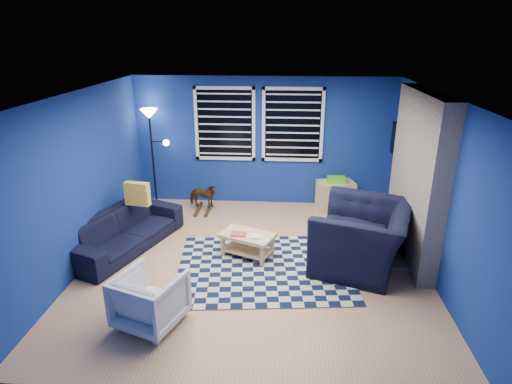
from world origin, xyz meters
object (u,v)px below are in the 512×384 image
armchair_bent (150,299)px  coffee_table (247,240)px  armchair_big (361,237)px  sofa (124,230)px  floor_lamp (151,127)px  rocking_horse (203,196)px  cabinet (335,195)px  tv (399,143)px

armchair_bent → coffee_table: size_ratio=0.79×
armchair_big → coffee_table: (-1.68, 0.15, -0.19)m
sofa → armchair_big: armchair_big is taller
armchair_big → coffee_table: bearing=-76.6°
floor_lamp → sofa: bearing=-89.1°
armchair_bent → sofa: bearing=-41.5°
sofa → rocking_horse: sofa is taller
sofa → cabinet: size_ratio=2.76×
armchair_bent → rocking_horse: 3.40m
armchair_big → cabinet: armchair_big is taller
sofa → armchair_big: (3.66, -0.29, 0.16)m
armchair_bent → rocking_horse: (-0.02, 3.40, -0.02)m
coffee_table → armchair_big: bearing=-5.1°
sofa → floor_lamp: bearing=21.2°
armchair_bent → coffee_table: bearing=-100.2°
tv → cabinet: bearing=166.9°
armchair_big → armchair_bent: bearing=-41.6°
armchair_bent → floor_lamp: floor_lamp is taller
tv → sofa: (-4.55, -1.63, -1.09)m
tv → cabinet: tv is taller
tv → armchair_bent: size_ratio=1.38×
armchair_big → sofa: bearing=-76.1°
coffee_table → cabinet: (1.54, 2.02, 0.01)m
armchair_big → coffee_table: armchair_big is taller
sofa → rocking_horse: size_ratio=3.65×
sofa → armchair_bent: (0.99, -1.83, 0.02)m
sofa → floor_lamp: 2.26m
tv → armchair_bent: (-3.56, -3.47, -1.07)m
armchair_big → armchair_bent: 3.09m
coffee_table → cabinet: cabinet is taller
cabinet → sofa: bearing=-166.7°
tv → rocking_horse: (-3.58, -0.06, -1.09)m
tv → coffee_table: size_ratio=1.10×
armchair_bent → cabinet: (2.53, 3.71, -0.04)m
sofa → armchair_bent: bearing=-131.4°
tv → rocking_horse: 3.74m
armchair_bent → tv: bearing=-115.6°
tv → sofa: 4.95m
coffee_table → armchair_bent: bearing=-120.4°
tv → armchair_big: bearing=-114.7°
sofa → floor_lamp: size_ratio=1.10×
armchair_bent → coffee_table: armchair_bent is taller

